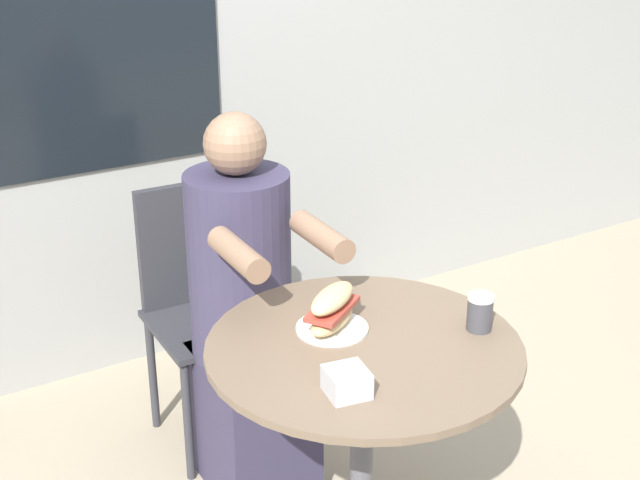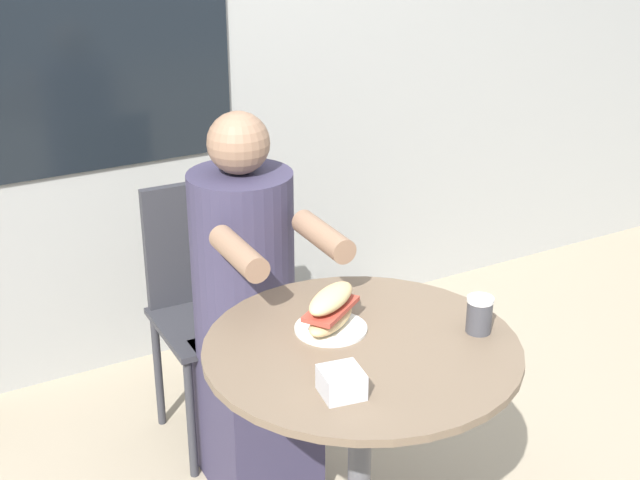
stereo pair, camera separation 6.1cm
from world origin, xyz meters
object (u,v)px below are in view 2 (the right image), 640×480
at_px(diner_chair, 206,289).
at_px(seated_diner, 249,331).
at_px(sandwich_on_plate, 331,312).
at_px(drink_cup, 479,315).
at_px(cafe_table, 361,412).

height_order(diner_chair, seated_diner, seated_diner).
bearing_deg(sandwich_on_plate, drink_cup, -30.89).
relative_size(seated_diner, drink_cup, 12.70).
bearing_deg(diner_chair, seated_diner, 91.30).
bearing_deg(seated_diner, drink_cup, 119.17).
distance_m(cafe_table, diner_chair, 0.91).
relative_size(cafe_table, drink_cup, 8.27).
xyz_separation_m(cafe_table, diner_chair, (-0.04, 0.90, -0.03)).
bearing_deg(drink_cup, sandwich_on_plate, 149.11).
height_order(cafe_table, drink_cup, drink_cup).
relative_size(diner_chair, seated_diner, 0.73).
bearing_deg(drink_cup, diner_chair, 108.30).
xyz_separation_m(diner_chair, seated_diner, (-0.00, -0.34, 0.01)).
height_order(cafe_table, diner_chair, diner_chair).
distance_m(sandwich_on_plate, drink_cup, 0.37).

